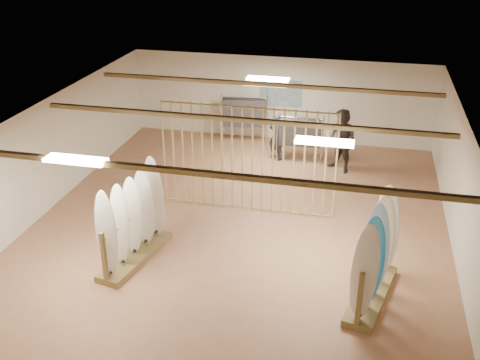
% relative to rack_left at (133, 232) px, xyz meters
% --- Properties ---
extents(floor, '(12.00, 12.00, 0.00)m').
position_rel_rack_left_xyz_m(floor, '(1.90, 2.07, -0.71)').
color(floor, '#AE7654').
rests_on(floor, ground).
extents(ceiling, '(12.00, 12.00, 0.00)m').
position_rel_rack_left_xyz_m(ceiling, '(1.90, 2.07, 2.09)').
color(ceiling, gray).
rests_on(ceiling, ground).
extents(wall_back, '(12.00, 0.00, 12.00)m').
position_rel_rack_left_xyz_m(wall_back, '(1.90, 8.07, 0.69)').
color(wall_back, white).
rests_on(wall_back, ground).
extents(wall_front, '(12.00, 0.00, 12.00)m').
position_rel_rack_left_xyz_m(wall_front, '(1.90, -3.93, 0.69)').
color(wall_front, white).
rests_on(wall_front, ground).
extents(wall_left, '(0.00, 12.00, 12.00)m').
position_rel_rack_left_xyz_m(wall_left, '(-3.10, 2.07, 0.69)').
color(wall_left, white).
rests_on(wall_left, ground).
extents(wall_right, '(0.00, 12.00, 12.00)m').
position_rel_rack_left_xyz_m(wall_right, '(6.90, 2.07, 0.69)').
color(wall_right, white).
rests_on(wall_right, ground).
extents(ceiling_slats, '(9.50, 6.12, 0.10)m').
position_rel_rack_left_xyz_m(ceiling_slats, '(1.90, 2.07, 2.01)').
color(ceiling_slats, olive).
rests_on(ceiling_slats, ground).
extents(light_panels, '(1.20, 0.35, 0.06)m').
position_rel_rack_left_xyz_m(light_panels, '(1.90, 2.07, 2.03)').
color(light_panels, white).
rests_on(light_panels, ground).
extents(bamboo_partition, '(4.45, 0.05, 2.78)m').
position_rel_rack_left_xyz_m(bamboo_partition, '(1.90, 2.87, 0.69)').
color(bamboo_partition, tan).
rests_on(bamboo_partition, ground).
extents(poster, '(1.40, 0.03, 0.90)m').
position_rel_rack_left_xyz_m(poster, '(1.90, 8.05, 0.89)').
color(poster, '#2D669E').
rests_on(poster, ground).
extents(rack_left, '(0.99, 2.27, 2.09)m').
position_rel_rack_left_xyz_m(rack_left, '(0.00, 0.00, 0.00)').
color(rack_left, olive).
rests_on(rack_left, floor).
extents(rack_right, '(1.05, 2.28, 2.10)m').
position_rel_rack_left_xyz_m(rack_right, '(5.11, -0.26, 0.00)').
color(rack_right, olive).
rests_on(rack_right, floor).
extents(clothing_rack_a, '(1.49, 0.58, 1.61)m').
position_rel_rack_left_xyz_m(clothing_rack_a, '(0.78, 7.47, 0.34)').
color(clothing_rack_a, silver).
rests_on(clothing_rack_a, floor).
extents(clothing_rack_b, '(1.36, 0.38, 1.46)m').
position_rel_rack_left_xyz_m(clothing_rack_b, '(2.80, 6.31, 0.24)').
color(clothing_rack_b, silver).
rests_on(clothing_rack_b, floor).
extents(shopper_a, '(0.75, 0.67, 1.72)m').
position_rel_rack_left_xyz_m(shopper_a, '(2.08, 6.31, 0.15)').
color(shopper_a, '#2B2A32').
rests_on(shopper_a, floor).
extents(shopper_b, '(1.31, 1.26, 2.14)m').
position_rel_rack_left_xyz_m(shopper_b, '(4.09, 5.84, 0.36)').
color(shopper_b, '#332C27').
rests_on(shopper_b, floor).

